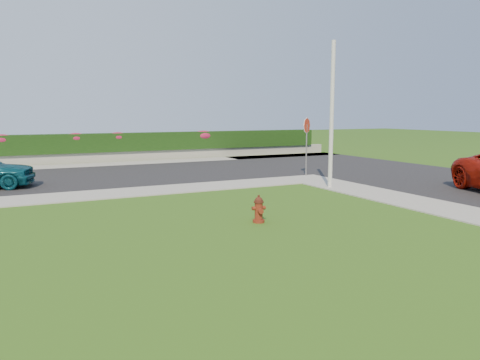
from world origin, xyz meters
TOP-DOWN VIEW (x-y plane):
  - ground at (0.00, 0.00)m, footprint 120.00×120.00m
  - street_far at (-5.00, 14.00)m, footprint 26.00×8.00m
  - curb_corner at (7.00, 9.00)m, footprint 2.00×2.00m
  - sidewalk_beyond at (-1.00, 19.00)m, footprint 34.00×2.00m
  - retaining_wall at (-1.00, 20.50)m, footprint 34.00×0.40m
  - hedge at (-1.00, 20.60)m, footprint 32.00×0.90m
  - fire_hydrant at (1.12, 2.79)m, footprint 0.38×0.36m
  - utility_pole at (6.39, 6.63)m, footprint 0.16×0.16m
  - stop_sign at (7.48, 9.86)m, footprint 0.63×0.41m
  - flower_clump_c at (-5.02, 20.50)m, footprint 1.19×0.76m
  - flower_clump_d at (-1.19, 20.50)m, footprint 1.16×0.75m
  - flower_clump_e at (1.19, 20.50)m, footprint 1.16×0.74m
  - flower_clump_f at (6.71, 20.50)m, footprint 1.31×0.84m

SIDE VIEW (x-z plane):
  - ground at x=0.00m, z-range 0.00..0.00m
  - street_far at x=-5.00m, z-range 0.00..0.04m
  - curb_corner at x=7.00m, z-range 0.00..0.04m
  - sidewalk_beyond at x=-1.00m, z-range 0.00..0.04m
  - retaining_wall at x=-1.00m, z-range 0.00..0.60m
  - fire_hydrant at x=1.12m, z-range -0.02..0.72m
  - hedge at x=-1.00m, z-range 0.60..1.70m
  - flower_clump_f at x=6.71m, z-range 1.11..1.77m
  - flower_clump_c at x=-5.02m, z-range 1.17..1.76m
  - flower_clump_d at x=-1.19m, z-range 1.18..1.76m
  - flower_clump_e at x=1.19m, z-range 1.18..1.76m
  - stop_sign at x=7.48m, z-range 0.67..3.36m
  - utility_pole at x=6.39m, z-range 0.00..5.58m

